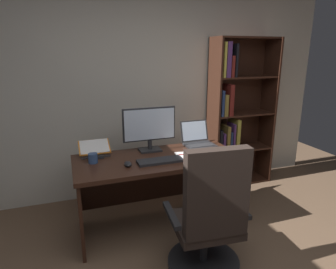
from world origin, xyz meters
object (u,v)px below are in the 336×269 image
object	(u,v)px
laptop	(198,140)
computer_mouse	(128,164)
monitor	(149,129)
open_binder	(213,156)
desk	(156,175)
reading_stand_with_book	(95,149)
notepad	(184,156)
pen	(186,155)
bookshelf	(234,117)
coffee_mug	(93,158)
keyboard	(160,161)
office_chair	(209,222)

from	to	relation	value
laptop	computer_mouse	world-z (taller)	laptop
monitor	open_binder	distance (m)	0.69
desk	reading_stand_with_book	distance (m)	0.66
notepad	reading_stand_with_book	bearing A→B (deg)	158.25
pen	notepad	bearing A→B (deg)	180.00
notepad	bookshelf	bearing A→B (deg)	36.68
monitor	notepad	size ratio (longest dim) A/B	2.59
coffee_mug	desk	bearing A→B (deg)	1.18
laptop	open_binder	distance (m)	0.41
bookshelf	pen	size ratio (longest dim) A/B	13.59
computer_mouse	desk	bearing A→B (deg)	32.03
bookshelf	reading_stand_with_book	world-z (taller)	bookshelf
open_binder	pen	bearing A→B (deg)	162.17
coffee_mug	keyboard	bearing A→B (deg)	-17.60
pen	monitor	bearing A→B (deg)	136.52
laptop	reading_stand_with_book	bearing A→B (deg)	177.75
coffee_mug	monitor	bearing A→B (deg)	15.59
reading_stand_with_book	open_binder	bearing A→B (deg)	-22.91
monitor	notepad	distance (m)	0.45
office_chair	notepad	bearing A→B (deg)	89.04
coffee_mug	laptop	bearing A→B (deg)	8.58
monitor	pen	xyz separation A→B (m)	(0.29, -0.27, -0.22)
desk	pen	world-z (taller)	pen
open_binder	bookshelf	bearing A→B (deg)	59.82
keyboard	office_chair	bearing A→B (deg)	-73.14
pen	coffee_mug	size ratio (longest dim) A/B	1.57
laptop	desk	bearing A→B (deg)	-163.41
laptop	notepad	xyz separation A→B (m)	(-0.28, -0.28, -0.05)
monitor	open_binder	xyz separation A→B (m)	(0.52, -0.40, -0.22)
laptop	reading_stand_with_book	distance (m)	1.09
bookshelf	monitor	world-z (taller)	bookshelf
office_chair	pen	distance (m)	0.78
monitor	reading_stand_with_book	size ratio (longest dim) A/B	1.82
monitor	coffee_mug	world-z (taller)	monitor
keyboard	open_binder	distance (m)	0.52
computer_mouse	open_binder	distance (m)	0.82
office_chair	open_binder	size ratio (longest dim) A/B	2.31
laptop	notepad	world-z (taller)	laptop
office_chair	computer_mouse	xyz separation A→B (m)	(-0.49, 0.64, 0.31)
bookshelf	office_chair	distance (m)	1.87
desk	bookshelf	distance (m)	1.45
office_chair	monitor	bearing A→B (deg)	106.21
desk	bookshelf	bearing A→B (deg)	26.38
monitor	coffee_mug	xyz separation A→B (m)	(-0.58, -0.16, -0.19)
monitor	computer_mouse	size ratio (longest dim) A/B	5.23
laptop	reading_stand_with_book	xyz separation A→B (m)	(-1.09, 0.04, 0.01)
pen	open_binder	bearing A→B (deg)	-28.56
office_chair	monitor	xyz separation A→B (m)	(-0.19, 0.99, 0.52)
office_chair	laptop	size ratio (longest dim) A/B	3.42
monitor	coffee_mug	size ratio (longest dim) A/B	6.11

